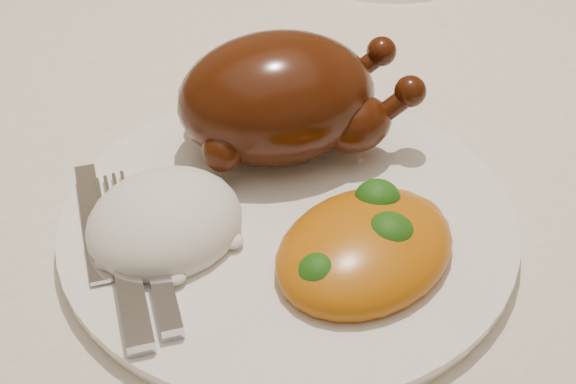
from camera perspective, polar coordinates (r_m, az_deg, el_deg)
name	(u,v)px	position (r m, az deg, el deg)	size (l,w,h in m)	color
dining_table	(227,196)	(0.74, -4.39, -0.28)	(1.60, 0.90, 0.76)	brown
tablecloth	(222,130)	(0.69, -4.69, 4.39)	(1.73, 1.03, 0.18)	beige
dinner_plate	(288,222)	(0.54, 0.00, -2.16)	(0.30, 0.30, 0.01)	white
roast_chicken	(283,97)	(0.57, -0.37, 6.75)	(0.19, 0.13, 0.09)	#401606
rice_mound	(165,223)	(0.52, -8.75, -2.18)	(0.13, 0.12, 0.05)	white
mac_and_cheese	(368,246)	(0.50, 5.72, -3.84)	(0.15, 0.13, 0.05)	orange
cutlery	(132,267)	(0.50, -11.00, -5.27)	(0.05, 0.18, 0.01)	silver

